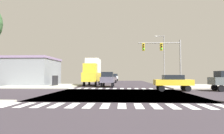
{
  "coord_description": "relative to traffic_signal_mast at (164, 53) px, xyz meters",
  "views": [
    {
      "loc": [
        0.25,
        -18.48,
        1.83
      ],
      "look_at": [
        -0.87,
        2.36,
        2.78
      ],
      "focal_mm": 29.6,
      "sensor_mm": 36.0,
      "label": 1
    }
  ],
  "objects": [
    {
      "name": "sedan_leading_2",
      "position": [
        0.21,
        -3.35,
        -3.78
      ],
      "size": [
        4.3,
        1.8,
        1.88
      ],
      "rotation": [
        0.0,
        0.0,
        4.71
      ],
      "color": "black",
      "rests_on": "ground"
    },
    {
      "name": "pickup_farside_1",
      "position": [
        -8.0,
        3.7,
        -3.6
      ],
      "size": [
        2.0,
        5.1,
        2.35
      ],
      "rotation": [
        0.0,
        0.0,
        3.14
      ],
      "color": "black",
      "rests_on": "ground"
    },
    {
      "name": "street_lamp",
      "position": [
        1.41,
        7.25,
        0.33
      ],
      "size": [
        1.78,
        0.32,
        8.83
      ],
      "color": "gray",
      "rests_on": "ground"
    },
    {
      "name": "ground",
      "position": [
        -6.0,
        -6.85,
        -4.92
      ],
      "size": [
        90.0,
        90.0,
        0.05
      ],
      "color": "#342E36"
    },
    {
      "name": "suv_middle_3",
      "position": [
        -8.0,
        33.66,
        -3.5
      ],
      "size": [
        1.96,
        4.6,
        2.34
      ],
      "rotation": [
        0.0,
        0.0,
        3.14
      ],
      "color": "black",
      "rests_on": "ground"
    },
    {
      "name": "sedan_nearside_1",
      "position": [
        -8.0,
        20.39,
        -3.78
      ],
      "size": [
        1.8,
        4.3,
        1.88
      ],
      "rotation": [
        0.0,
        0.0,
        3.14
      ],
      "color": "black",
      "rests_on": "ground"
    },
    {
      "name": "crosswalk_near",
      "position": [
        -6.25,
        -14.15,
        -4.89
      ],
      "size": [
        13.5,
        2.0,
        0.01
      ],
      "color": "white",
      "rests_on": "ground"
    },
    {
      "name": "box_truck_queued_1",
      "position": [
        -11.0,
        7.34,
        -2.33
      ],
      "size": [
        2.4,
        7.2,
        4.85
      ],
      "rotation": [
        0.0,
        0.0,
        3.14
      ],
      "color": "black",
      "rests_on": "ground"
    },
    {
      "name": "bank_building",
      "position": [
        -25.34,
        8.79,
        -2.29
      ],
      "size": [
        15.23,
        8.73,
        5.19
      ],
      "color": "gray",
      "rests_on": "ground"
    },
    {
      "name": "sidewalk_corner_nw",
      "position": [
        -19.0,
        5.15,
        -4.82
      ],
      "size": [
        12.0,
        12.0,
        0.14
      ],
      "color": "#ACAF9F",
      "rests_on": "ground"
    },
    {
      "name": "crosswalk_far",
      "position": [
        -6.25,
        0.45,
        -4.89
      ],
      "size": [
        13.5,
        2.0,
        0.01
      ],
      "color": "white",
      "rests_on": "ground"
    },
    {
      "name": "sidewalk_corner_ne",
      "position": [
        7.0,
        5.15,
        -4.82
      ],
      "size": [
        12.0,
        12.0,
        0.14
      ],
      "color": "#B2ADA3",
      "rests_on": "ground"
    },
    {
      "name": "traffic_signal_mast",
      "position": [
        0.0,
        0.0,
        0.0
      ],
      "size": [
        5.74,
        0.55,
        6.67
      ],
      "color": "gray",
      "rests_on": "ground"
    }
  ]
}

